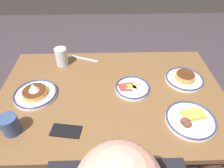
{
  "coord_description": "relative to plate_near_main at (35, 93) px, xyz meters",
  "views": [
    {
      "loc": [
        0.02,
        0.86,
        1.56
      ],
      "look_at": [
        -0.0,
        -0.04,
        0.77
      ],
      "focal_mm": 32.48,
      "sensor_mm": 36.0,
      "label": 1
    }
  ],
  "objects": [
    {
      "name": "ground_plane",
      "position": [
        -0.43,
        -0.01,
        -0.76
      ],
      "size": [
        6.0,
        6.0,
        0.0
      ],
      "primitive_type": "plane",
      "color": "#3C3239"
    },
    {
      "name": "dining_table",
      "position": [
        -0.43,
        -0.01,
        -0.15
      ],
      "size": [
        1.31,
        0.86,
        0.74
      ],
      "color": "brown",
      "rests_on": "ground_plane"
    },
    {
      "name": "plate_near_main",
      "position": [
        0.0,
        0.0,
        0.0
      ],
      "size": [
        0.25,
        0.25,
        0.08
      ],
      "color": "white",
      "rests_on": "dining_table"
    },
    {
      "name": "plate_center_pancakes",
      "position": [
        -0.89,
        -0.11,
        -0.0
      ],
      "size": [
        0.23,
        0.23,
        0.05
      ],
      "color": "silver",
      "rests_on": "dining_table"
    },
    {
      "name": "plate_far_companion",
      "position": [
        -0.56,
        -0.04,
        -0.01
      ],
      "size": [
        0.2,
        0.2,
        0.04
      ],
      "color": "white",
      "rests_on": "dining_table"
    },
    {
      "name": "plate_far_side",
      "position": [
        -0.82,
        0.21,
        -0.0
      ],
      "size": [
        0.25,
        0.25,
        0.05
      ],
      "color": "silver",
      "rests_on": "dining_table"
    },
    {
      "name": "coffee_mug",
      "position": [
        0.05,
        0.25,
        0.03
      ],
      "size": [
        0.12,
        0.08,
        0.1
      ],
      "color": "#334772",
      "rests_on": "dining_table"
    },
    {
      "name": "drinking_glass",
      "position": [
        -0.11,
        -0.3,
        0.04
      ],
      "size": [
        0.08,
        0.08,
        0.12
      ],
      "color": "silver",
      "rests_on": "dining_table"
    },
    {
      "name": "cell_phone",
      "position": [
        -0.21,
        0.25,
        -0.02
      ],
      "size": [
        0.15,
        0.09,
        0.01
      ],
      "primitive_type": "cube",
      "rotation": [
        0.0,
        0.0,
        -0.15
      ],
      "color": "black",
      "rests_on": "dining_table"
    },
    {
      "name": "fork_near",
      "position": [
        -0.25,
        -0.36,
        -0.02
      ],
      "size": [
        0.2,
        0.09,
        0.01
      ],
      "color": "silver",
      "rests_on": "dining_table"
    }
  ]
}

